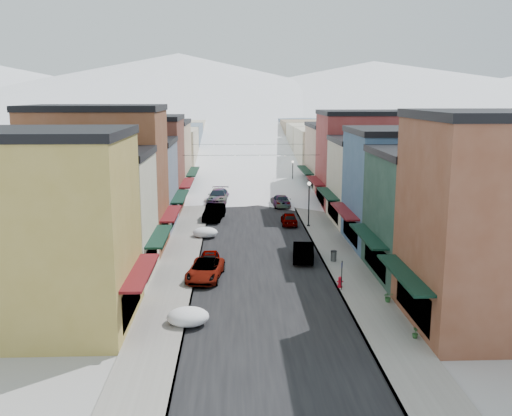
{
  "coord_description": "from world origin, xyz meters",
  "views": [
    {
      "loc": [
        -2.14,
        -28.07,
        13.37
      ],
      "look_at": [
        0.0,
        26.47,
        2.45
      ],
      "focal_mm": 40.0,
      "sensor_mm": 36.0,
      "label": 1
    }
  ],
  "objects": [
    {
      "name": "car_green_sedan",
      "position": [
        3.5,
        16.8,
        0.78
      ],
      "size": [
        2.19,
        4.91,
        1.56
      ],
      "primitive_type": "imported",
      "rotation": [
        0.0,
        0.0,
        3.03
      ],
      "color": "black",
      "rests_on": "ground"
    },
    {
      "name": "planter_far",
      "position": [
        7.79,
        1.0,
        0.45
      ],
      "size": [
        0.47,
        0.47,
        0.6
      ],
      "primitive_type": "imported",
      "rotation": [
        0.0,
        0.0,
        0.8
      ],
      "color": "#265024",
      "rests_on": "sidewalk_right"
    },
    {
      "name": "streetlamp_far",
      "position": [
        6.15,
        51.33,
        2.72
      ],
      "size": [
        0.34,
        0.34,
        4.07
      ],
      "color": "black",
      "rests_on": "sidewalk_right"
    },
    {
      "name": "curb_right",
      "position": [
        5.05,
        60.0,
        0.07
      ],
      "size": [
        0.1,
        160.0,
        0.15
      ],
      "primitive_type": "cube",
      "color": "slate",
      "rests_on": "ground"
    },
    {
      "name": "ground",
      "position": [
        0.0,
        0.0,
        0.0
      ],
      "size": [
        600.0,
        600.0,
        0.0
      ],
      "primitive_type": "plane",
      "color": "gray",
      "rests_on": "ground"
    },
    {
      "name": "car_gray_suv",
      "position": [
        3.57,
        29.61,
        0.67
      ],
      "size": [
        1.66,
        3.98,
        1.35
      ],
      "primitive_type": "imported",
      "rotation": [
        0.0,
        0.0,
        3.12
      ],
      "color": "#919499",
      "rests_on": "ground"
    },
    {
      "name": "car_silver_sedan",
      "position": [
        -4.07,
        14.66,
        0.67
      ],
      "size": [
        1.63,
        3.94,
        1.34
      ],
      "primitive_type": "imported",
      "rotation": [
        0.0,
        0.0,
        0.01
      ],
      "color": "gray",
      "rests_on": "ground"
    },
    {
      "name": "bldg_r_tan",
      "position": [
        13.19,
        49.0,
        4.76
      ],
      "size": [
        11.3,
        11.2,
        9.5
      ],
      "color": "tan",
      "rests_on": "ground"
    },
    {
      "name": "snow_pile_far",
      "position": [
        -4.82,
        41.5,
        0.43
      ],
      "size": [
        2.12,
        2.5,
        0.9
      ],
      "color": "white",
      "rests_on": "ground"
    },
    {
      "name": "bldg_r_cream",
      "position": [
        13.69,
        30.0,
        4.51
      ],
      "size": [
        12.3,
        9.2,
        9.0
      ],
      "color": "beige",
      "rests_on": "ground"
    },
    {
      "name": "planter_near",
      "position": [
        7.8,
        6.6,
        0.49
      ],
      "size": [
        0.65,
        0.57,
        0.68
      ],
      "primitive_type": "imported",
      "rotation": [
        0.0,
        0.0,
        0.08
      ],
      "color": "#2F6A33",
      "rests_on": "sidewalk_right"
    },
    {
      "name": "snow_pile_near",
      "position": [
        -4.88,
        3.73,
        0.5
      ],
      "size": [
        2.49,
        2.73,
        1.05
      ],
      "color": "white",
      "rests_on": "ground"
    },
    {
      "name": "mountain_ridge",
      "position": [
        -19.47,
        277.18,
        14.36
      ],
      "size": [
        670.0,
        340.0,
        34.0
      ],
      "color": "silver",
      "rests_on": "ground"
    },
    {
      "name": "fire_hydrant",
      "position": [
        5.2,
        9.57,
        0.51
      ],
      "size": [
        0.46,
        0.34,
        0.78
      ],
      "color": "#B3091B",
      "rests_on": "sidewalk_right"
    },
    {
      "name": "sidewalk_right",
      "position": [
        6.6,
        60.0,
        0.07
      ],
      "size": [
        3.2,
        160.0,
        0.15
      ],
      "primitive_type": "cube",
      "color": "gray",
      "rests_on": "ground"
    },
    {
      "name": "car_dark_hatch",
      "position": [
        -4.3,
        32.35,
        0.85
      ],
      "size": [
        2.47,
        5.34,
        1.69
      ],
      "primitive_type": "imported",
      "rotation": [
        0.0,
        0.0,
        -0.14
      ],
      "color": "black",
      "rests_on": "ground"
    },
    {
      "name": "car_black_sedan",
      "position": [
        3.5,
        39.65,
        0.71
      ],
      "size": [
        2.32,
        5.03,
        1.43
      ],
      "primitive_type": "imported",
      "rotation": [
        0.0,
        0.0,
        3.21
      ],
      "color": "black",
      "rests_on": "ground"
    },
    {
      "name": "bldg_l_brick_near",
      "position": [
        -13.69,
        20.5,
        6.26
      ],
      "size": [
        12.3,
        8.2,
        12.5
      ],
      "color": "brown",
      "rests_on": "ground"
    },
    {
      "name": "bldg_r_blue",
      "position": [
        13.19,
        21.0,
        5.26
      ],
      "size": [
        11.3,
        9.2,
        10.5
      ],
      "color": "#355578",
      "rests_on": "ground"
    },
    {
      "name": "overhead_cables",
      "position": [
        0.0,
        47.5,
        6.2
      ],
      "size": [
        16.4,
        15.04,
        0.04
      ],
      "color": "black",
      "rests_on": "ground"
    },
    {
      "name": "curb_left",
      "position": [
        -5.05,
        60.0,
        0.07
      ],
      "size": [
        0.1,
        160.0,
        0.15
      ],
      "primitive_type": "cube",
      "color": "slate",
      "rests_on": "ground"
    },
    {
      "name": "bldg_l_cream",
      "position": [
        -13.19,
        12.5,
        4.76
      ],
      "size": [
        11.3,
        8.2,
        9.5
      ],
      "color": "beige",
      "rests_on": "ground"
    },
    {
      "name": "road",
      "position": [
        0.0,
        60.0,
        0.01
      ],
      "size": [
        10.0,
        160.0,
        0.01
      ],
      "primitive_type": "cube",
      "color": "black",
      "rests_on": "ground"
    },
    {
      "name": "car_silver_wagon",
      "position": [
        -4.12,
        42.11,
        0.86
      ],
      "size": [
        2.89,
        6.09,
        1.72
      ],
      "primitive_type": "imported",
      "rotation": [
        0.0,
        0.0,
        -0.08
      ],
      "color": "#919398",
      "rests_on": "ground"
    },
    {
      "name": "bldg_l_tan",
      "position": [
        -13.19,
        48.0,
        5.01
      ],
      "size": [
        11.3,
        11.2,
        10.0
      ],
      "color": "tan",
      "rests_on": "ground"
    },
    {
      "name": "bldg_l_yellow",
      "position": [
        -13.19,
        4.0,
        5.76
      ],
      "size": [
        11.3,
        8.7,
        11.5
      ],
      "color": "#A68D3D",
      "rests_on": "ground"
    },
    {
      "name": "distant_blocks",
      "position": [
        0.0,
        83.0,
        4.0
      ],
      "size": [
        34.0,
        55.0,
        8.0
      ],
      "color": "gray",
      "rests_on": "ground"
    },
    {
      "name": "streetlamp_near",
      "position": [
        5.45,
        28.42,
        3.03
      ],
      "size": [
        0.38,
        0.38,
        4.56
      ],
      "color": "black",
      "rests_on": "sidewalk_right"
    },
    {
      "name": "sidewalk_left",
      "position": [
        -6.6,
        60.0,
        0.07
      ],
      "size": [
        3.2,
        160.0,
        0.15
      ],
      "primitive_type": "cube",
      "color": "gray",
      "rests_on": "ground"
    },
    {
      "name": "car_lane_silver",
      "position": [
        -1.21,
        58.38,
        0.84
      ],
      "size": [
        2.59,
        5.13,
        1.67
      ],
      "primitive_type": "imported",
      "rotation": [
        0.0,
        0.0,
        0.13
      ],
      "color": "#94959B",
      "rests_on": "ground"
    },
    {
      "name": "parking_sign",
      "position": [
        5.2,
        9.04,
        1.36
      ],
      "size": [
        0.13,
        0.26,
        2.06
      ],
      "color": "black",
      "rests_on": "sidewalk_right"
    },
    {
      "name": "bldg_r_brick_far",
      "position": [
        14.19,
        39.0,
        5.76
      ],
      "size": [
        13.3,
        9.2,
        11.5
      ],
      "color": "maroon",
      "rests_on": "ground"
    },
    {
      "name": "bldg_l_grayblue",
      "position": [
        -13.19,
        29.0,
        4.51
      ],
      "size": [
        11.3,
        9.2,
        9.0
      ],
      "color": "slate",
      "rests_on": "ground"
    },
    {
      "name": "bldg_r_green",
      "position": [
        13.19,
        12.0,
        4.76
      ],
      "size": [
        11.3,
        9.2,
        9.5
      ],
      "color": "#1B382C",
      "rests_on": "ground"
    },
    {
      "name": "car_lane_white",
      "position": [
        2.2,
        73.25,
        0.76
      ],
      "size": [
        2.91,
        5.61,
        1.51
      ],
      "primitive_type": "imported",
      "rotation": [
        0.0,
        0.0,
        3.07
      ],
      "color": "silver",
      "rests_on": "ground"
    },
    {
      "name": "trash_can",
      "position": [
        5.85,
        15.91,
        0.58
      ],
      "size": [
        0.5,
        0.5,
        0.85
      ],
      "color": "#525456",
      "rests_on": "sidewalk_right"
    },
    {
      "name": "car_white_suv",
      "position": [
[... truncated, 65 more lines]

